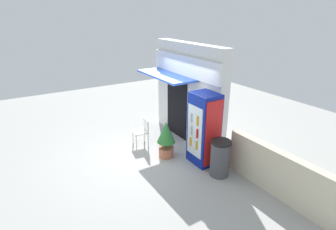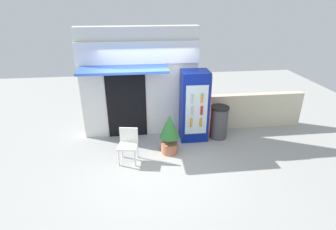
% 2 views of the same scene
% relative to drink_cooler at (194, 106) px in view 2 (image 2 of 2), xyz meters
% --- Properties ---
extents(ground, '(16.00, 16.00, 0.00)m').
position_rel_drink_cooler_xyz_m(ground, '(-1.22, -1.00, -0.97)').
color(ground, '#A3A39E').
extents(storefront_building, '(3.19, 1.17, 3.02)m').
position_rel_drink_cooler_xyz_m(storefront_building, '(-1.47, 0.50, 0.58)').
color(storefront_building, silver).
rests_on(storefront_building, ground).
extents(drink_cooler, '(0.75, 0.65, 1.95)m').
position_rel_drink_cooler_xyz_m(drink_cooler, '(0.00, 0.00, 0.00)').
color(drink_cooler, navy).
rests_on(drink_cooler, ground).
extents(plastic_chair, '(0.51, 0.49, 0.83)m').
position_rel_drink_cooler_xyz_m(plastic_chair, '(-1.79, -0.91, -0.49)').
color(plastic_chair, white).
rests_on(plastic_chair, ground).
extents(potted_plant_near_shop, '(0.51, 0.51, 1.05)m').
position_rel_drink_cooler_xyz_m(potted_plant_near_shop, '(-0.77, -0.69, -0.37)').
color(potted_plant_near_shop, '#BC6B4C').
rests_on(potted_plant_near_shop, ground).
extents(trash_bin, '(0.50, 0.50, 0.94)m').
position_rel_drink_cooler_xyz_m(trash_bin, '(0.72, -0.04, -0.50)').
color(trash_bin, '#47474C').
rests_on(trash_bin, ground).
extents(stone_boundary_wall, '(2.86, 0.22, 1.06)m').
position_rel_drink_cooler_xyz_m(stone_boundary_wall, '(2.02, 0.53, -0.45)').
color(stone_boundary_wall, beige).
rests_on(stone_boundary_wall, ground).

